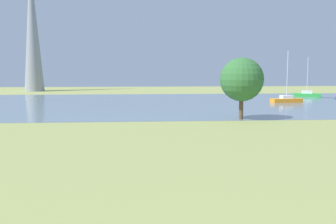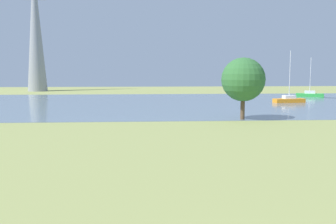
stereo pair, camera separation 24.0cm
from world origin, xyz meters
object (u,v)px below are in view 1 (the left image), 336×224
object	(u,v)px
electricity_pylon	(32,26)
tree_west_far	(242,80)
sailboat_green	(307,94)
sailboat_orange	(286,99)

from	to	relation	value
electricity_pylon	tree_west_far	bearing A→B (deg)	-56.17
sailboat_green	sailboat_orange	bearing A→B (deg)	-126.30
sailboat_green	electricity_pylon	xyz separation A→B (m)	(-55.03, 21.42, 14.36)
electricity_pylon	sailboat_orange	bearing A→B (deg)	-35.09
sailboat_orange	tree_west_far	world-z (taller)	sailboat_orange
sailboat_green	electricity_pylon	size ratio (longest dim) A/B	0.24
sailboat_orange	electricity_pylon	world-z (taller)	electricity_pylon
sailboat_orange	tree_west_far	bearing A→B (deg)	-123.16
tree_west_far	electricity_pylon	world-z (taller)	electricity_pylon
sailboat_green	tree_west_far	distance (m)	36.57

